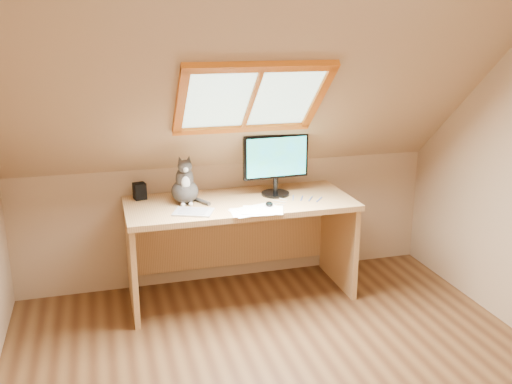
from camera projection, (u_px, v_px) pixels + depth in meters
name	position (u px, v px, depth m)	size (l,w,h in m)	color
room_shell	(311.00, 164.00, 2.85)	(3.52, 3.52, 2.41)	#A08360
desk	(238.00, 226.00, 4.52)	(1.75, 0.76, 0.80)	tan
monitor	(276.00, 161.00, 4.45)	(0.53, 0.22, 0.49)	black
cat	(185.00, 186.00, 4.30)	(0.21, 0.25, 0.38)	#403B39
desk_speaker	(140.00, 191.00, 4.41)	(0.09, 0.09, 0.13)	black
graphics_tablet	(193.00, 212.00, 4.11)	(0.27, 0.20, 0.01)	#B2B2B7
mouse	(269.00, 204.00, 4.25)	(0.06, 0.10, 0.03)	black
papers	(248.00, 210.00, 4.15)	(0.35, 0.30, 0.01)	white
cables	(296.00, 200.00, 4.39)	(0.51, 0.26, 0.01)	silver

